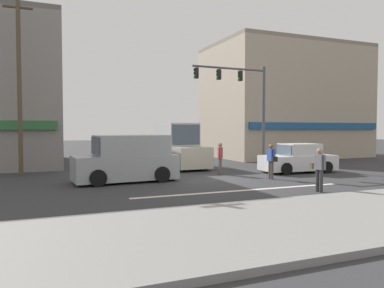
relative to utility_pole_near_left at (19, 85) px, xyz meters
The scene contains 12 objects.
ground_plane 10.60m from the utility_pole_near_left, 30.41° to the right, with size 120.00×120.00×0.00m, color #333335.
lane_marking_stripe 12.59m from the utility_pole_near_left, 45.34° to the right, with size 9.00×0.24×0.01m, color silver.
sidewalk_curb 16.31m from the utility_pole_near_left, 58.30° to the right, with size 40.00×5.00×0.16m, color gray.
building_right_corner 21.50m from the utility_pole_near_left, 16.40° to the left, with size 12.63×8.43×9.42m.
utility_pole_near_left is the anchor object (origin of this frame).
traffic_light_mast 12.51m from the utility_pole_near_left, ahead, with size 4.89×0.31×6.20m.
box_truck_parked_curbside 9.55m from the utility_pole_near_left, ahead, with size 2.35×5.65×2.75m.
van_crossing_rightbound 7.21m from the utility_pole_near_left, 42.79° to the right, with size 4.71×2.27×2.11m.
sedan_approaching_near 15.22m from the utility_pole_near_left, 16.75° to the right, with size 4.20×2.08×1.58m.
pedestrian_foreground_with_bag 14.94m from the utility_pole_near_left, 42.10° to the right, with size 0.29×0.68×1.67m.
pedestrian_mid_crossing 10.90m from the utility_pole_near_left, 19.88° to the right, with size 0.32×0.55×1.67m.
pedestrian_far_side 13.16m from the utility_pole_near_left, 28.21° to the right, with size 0.29×0.67×1.67m.
Camera 1 is at (-7.36, -16.18, 2.45)m, focal length 35.00 mm.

